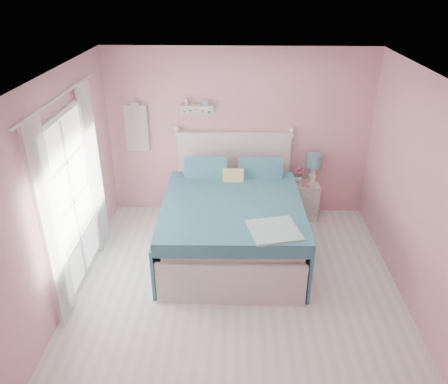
# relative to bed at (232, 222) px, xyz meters

# --- Properties ---
(floor) EXTENTS (4.50, 4.50, 0.00)m
(floor) POSITION_rel_bed_xyz_m (0.08, -1.08, -0.43)
(floor) COLOR silver
(floor) RESTS_ON ground
(room_shell) EXTENTS (4.50, 4.50, 4.50)m
(room_shell) POSITION_rel_bed_xyz_m (0.08, -1.08, 1.15)
(room_shell) COLOR pink
(room_shell) RESTS_ON floor
(bed) EXTENTS (1.86, 2.34, 1.35)m
(bed) POSITION_rel_bed_xyz_m (0.00, 0.00, 0.00)
(bed) COLOR silver
(bed) RESTS_ON floor
(nightstand) EXTENTS (0.41, 0.40, 0.59)m
(nightstand) POSITION_rel_bed_xyz_m (1.13, 0.94, -0.14)
(nightstand) COLOR beige
(nightstand) RESTS_ON floor
(table_lamp) EXTENTS (0.23, 0.23, 0.47)m
(table_lamp) POSITION_rel_bed_xyz_m (1.23, 1.01, 0.48)
(table_lamp) COLOR white
(table_lamp) RESTS_ON nightstand
(vase) EXTENTS (0.17, 0.17, 0.13)m
(vase) POSITION_rel_bed_xyz_m (1.01, 1.00, 0.22)
(vase) COLOR silver
(vase) RESTS_ON nightstand
(teacup) EXTENTS (0.14, 0.14, 0.09)m
(teacup) POSITION_rel_bed_xyz_m (1.11, 0.83, 0.19)
(teacup) COLOR pink
(teacup) RESTS_ON nightstand
(roses) EXTENTS (0.14, 0.11, 0.12)m
(roses) POSITION_rel_bed_xyz_m (1.00, 1.00, 0.33)
(roses) COLOR #C54374
(roses) RESTS_ON vase
(wall_shelf) EXTENTS (0.50, 0.15, 0.25)m
(wall_shelf) POSITION_rel_bed_xyz_m (-0.55, 1.11, 1.30)
(wall_shelf) COLOR silver
(wall_shelf) RESTS_ON room_shell
(hanging_dress) EXTENTS (0.34, 0.03, 0.72)m
(hanging_dress) POSITION_rel_bed_xyz_m (-1.48, 1.10, 0.97)
(hanging_dress) COLOR white
(hanging_dress) RESTS_ON room_shell
(french_door) EXTENTS (0.04, 1.32, 2.16)m
(french_door) POSITION_rel_bed_xyz_m (-1.90, -0.68, 0.64)
(french_door) COLOR silver
(french_door) RESTS_ON floor
(curtain_near) EXTENTS (0.04, 0.40, 2.32)m
(curtain_near) POSITION_rel_bed_xyz_m (-1.84, -1.43, 0.75)
(curtain_near) COLOR white
(curtain_near) RESTS_ON floor
(curtain_far) EXTENTS (0.04, 0.40, 2.32)m
(curtain_far) POSITION_rel_bed_xyz_m (-1.84, 0.06, 0.75)
(curtain_far) COLOR white
(curtain_far) RESTS_ON floor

